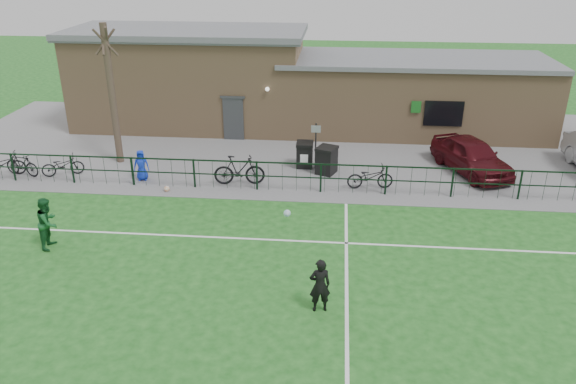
# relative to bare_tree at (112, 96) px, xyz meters

# --- Properties ---
(ground) EXTENTS (90.00, 90.00, 0.00)m
(ground) POSITION_rel_bare_tree_xyz_m (8.00, -10.50, -3.00)
(ground) COLOR #185419
(ground) RESTS_ON ground
(paving_strip) EXTENTS (34.00, 13.00, 0.02)m
(paving_strip) POSITION_rel_bare_tree_xyz_m (8.00, 3.00, -2.99)
(paving_strip) COLOR slate
(paving_strip) RESTS_ON ground
(pitch_line_touch) EXTENTS (28.00, 0.10, 0.01)m
(pitch_line_touch) POSITION_rel_bare_tree_xyz_m (8.00, -2.70, -3.00)
(pitch_line_touch) COLOR white
(pitch_line_touch) RESTS_ON ground
(pitch_line_mid) EXTENTS (28.00, 0.10, 0.01)m
(pitch_line_mid) POSITION_rel_bare_tree_xyz_m (8.00, -6.50, -3.00)
(pitch_line_mid) COLOR white
(pitch_line_mid) RESTS_ON ground
(pitch_line_perp) EXTENTS (0.10, 16.00, 0.01)m
(pitch_line_perp) POSITION_rel_bare_tree_xyz_m (10.00, -10.50, -3.00)
(pitch_line_perp) COLOR white
(pitch_line_perp) RESTS_ON ground
(perimeter_fence) EXTENTS (28.00, 0.10, 1.20)m
(perimeter_fence) POSITION_rel_bare_tree_xyz_m (8.00, -2.50, -2.40)
(perimeter_fence) COLOR black
(perimeter_fence) RESTS_ON ground
(bare_tree) EXTENTS (0.30, 0.30, 6.00)m
(bare_tree) POSITION_rel_bare_tree_xyz_m (0.00, 0.00, 0.00)
(bare_tree) COLOR #413127
(bare_tree) RESTS_ON ground
(wheelie_bin_left) EXTENTS (0.67, 0.76, 1.02)m
(wheelie_bin_left) POSITION_rel_bare_tree_xyz_m (8.20, 0.15, -2.47)
(wheelie_bin_left) COLOR black
(wheelie_bin_left) RESTS_ON paving_strip
(wheelie_bin_right) EXTENTS (0.96, 1.01, 1.07)m
(wheelie_bin_right) POSITION_rel_bare_tree_xyz_m (9.16, -0.53, -2.44)
(wheelie_bin_right) COLOR black
(wheelie_bin_right) RESTS_ON paving_strip
(sign_post) EXTENTS (0.07, 0.07, 2.00)m
(sign_post) POSITION_rel_bare_tree_xyz_m (8.67, 0.02, -1.98)
(sign_post) COLOR black
(sign_post) RESTS_ON paving_strip
(car_maroon) EXTENTS (3.26, 4.64, 1.47)m
(car_maroon) POSITION_rel_bare_tree_xyz_m (15.23, 0.15, -2.25)
(car_maroon) COLOR #450C12
(car_maroon) RESTS_ON paving_strip
(bicycle_a) EXTENTS (1.96, 1.05, 0.98)m
(bicycle_a) POSITION_rel_bare_tree_xyz_m (-4.29, -1.95, -2.49)
(bicycle_a) COLOR black
(bicycle_a) RESTS_ON paving_strip
(bicycle_b) EXTENTS (1.70, 0.84, 0.98)m
(bicycle_b) POSITION_rel_bare_tree_xyz_m (-3.44, -1.96, -2.49)
(bicycle_b) COLOR black
(bicycle_b) RESTS_ON paving_strip
(bicycle_c) EXTENTS (1.78, 1.22, 0.89)m
(bicycle_c) POSITION_rel_bare_tree_xyz_m (-1.77, -1.78, -2.54)
(bicycle_c) COLOR black
(bicycle_c) RESTS_ON paving_strip
(bicycle_d) EXTENTS (2.09, 0.82, 1.22)m
(bicycle_d) POSITION_rel_bare_tree_xyz_m (5.73, -2.05, -2.37)
(bicycle_d) COLOR black
(bicycle_d) RESTS_ON paving_strip
(bicycle_e) EXTENTS (1.88, 0.87, 0.95)m
(bicycle_e) POSITION_rel_bare_tree_xyz_m (10.92, -1.97, -2.50)
(bicycle_e) COLOR black
(bicycle_e) RESTS_ON paving_strip
(spectator_child) EXTENTS (0.69, 0.53, 1.27)m
(spectator_child) POSITION_rel_bare_tree_xyz_m (1.67, -1.94, -2.35)
(spectator_child) COLOR #1531C5
(spectator_child) RESTS_ON paving_strip
(goalkeeper_kick) EXTENTS (1.55, 3.19, 1.54)m
(goalkeeper_kick) POSITION_rel_bare_tree_xyz_m (9.23, -10.10, -2.21)
(goalkeeper_kick) COLOR black
(goalkeeper_kick) RESTS_ON ground
(outfield_player) EXTENTS (0.67, 0.85, 1.69)m
(outfield_player) POSITION_rel_bare_tree_xyz_m (0.56, -7.55, -2.15)
(outfield_player) COLOR #185427
(outfield_player) RESTS_ON ground
(ball_ground) EXTENTS (0.23, 0.23, 0.23)m
(ball_ground) POSITION_rel_bare_tree_xyz_m (3.00, -2.99, -2.89)
(ball_ground) COLOR white
(ball_ground) RESTS_ON ground
(clubhouse) EXTENTS (24.25, 5.40, 4.96)m
(clubhouse) POSITION_rel_bare_tree_xyz_m (7.12, 6.00, -0.78)
(clubhouse) COLOR tan
(clubhouse) RESTS_ON ground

